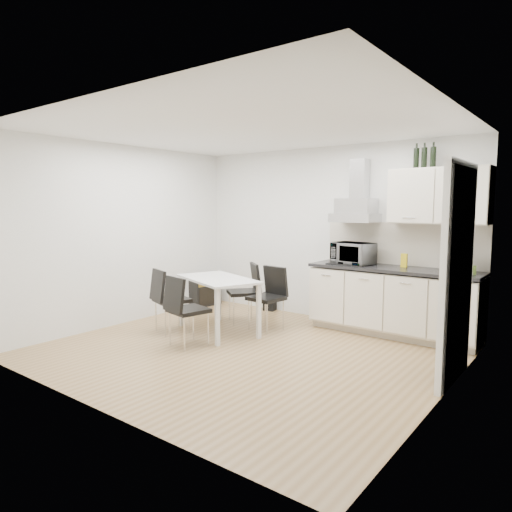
{
  "coord_description": "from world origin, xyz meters",
  "views": [
    {
      "loc": [
        3.31,
        -4.14,
        1.74
      ],
      "look_at": [
        -0.14,
        0.39,
        1.1
      ],
      "focal_mm": 32.0,
      "sensor_mm": 36.0,
      "label": 1
    }
  ],
  "objects_px": {
    "guitar_amp": "(205,292)",
    "floor_speaker": "(270,301)",
    "chair_far_right": "(266,299)",
    "kitchenette": "(397,274)",
    "chair_near_left": "(172,301)",
    "chair_near_right": "(189,311)",
    "dining_table": "(218,285)",
    "chair_far_left": "(243,293)"
  },
  "relations": [
    {
      "from": "chair_far_right",
      "to": "kitchenette",
      "type": "bearing_deg",
      "value": -145.24
    },
    {
      "from": "chair_far_left",
      "to": "chair_near_right",
      "type": "bearing_deg",
      "value": 137.61
    },
    {
      "from": "guitar_amp",
      "to": "chair_near_left",
      "type": "bearing_deg",
      "value": -56.54
    },
    {
      "from": "chair_far_right",
      "to": "chair_near_right",
      "type": "distance_m",
      "value": 1.21
    },
    {
      "from": "guitar_amp",
      "to": "chair_near_right",
      "type": "bearing_deg",
      "value": -46.32
    },
    {
      "from": "guitar_amp",
      "to": "chair_far_left",
      "type": "bearing_deg",
      "value": -16.91
    },
    {
      "from": "kitchenette",
      "to": "dining_table",
      "type": "distance_m",
      "value": 2.4
    },
    {
      "from": "chair_far_left",
      "to": "guitar_amp",
      "type": "distance_m",
      "value": 1.36
    },
    {
      "from": "kitchenette",
      "to": "chair_far_right",
      "type": "distance_m",
      "value": 1.79
    },
    {
      "from": "dining_table",
      "to": "chair_near_right",
      "type": "bearing_deg",
      "value": -57.89
    },
    {
      "from": "kitchenette",
      "to": "chair_near_left",
      "type": "bearing_deg",
      "value": -145.5
    },
    {
      "from": "chair_near_left",
      "to": "dining_table",
      "type": "bearing_deg",
      "value": 58.93
    },
    {
      "from": "kitchenette",
      "to": "chair_near_left",
      "type": "xyz_separation_m",
      "value": [
        -2.49,
        -1.71,
        -0.39
      ]
    },
    {
      "from": "chair_far_right",
      "to": "chair_near_left",
      "type": "distance_m",
      "value": 1.29
    },
    {
      "from": "chair_far_left",
      "to": "guitar_amp",
      "type": "height_order",
      "value": "chair_far_left"
    },
    {
      "from": "kitchenette",
      "to": "floor_speaker",
      "type": "bearing_deg",
      "value": 175.68
    },
    {
      "from": "kitchenette",
      "to": "guitar_amp",
      "type": "relative_size",
      "value": 4.4
    },
    {
      "from": "chair_near_right",
      "to": "guitar_amp",
      "type": "bearing_deg",
      "value": 141.32
    },
    {
      "from": "chair_far_left",
      "to": "floor_speaker",
      "type": "distance_m",
      "value": 0.93
    },
    {
      "from": "chair_near_left",
      "to": "chair_near_right",
      "type": "distance_m",
      "value": 0.69
    },
    {
      "from": "floor_speaker",
      "to": "chair_far_right",
      "type": "bearing_deg",
      "value": -68.04
    },
    {
      "from": "chair_far_right",
      "to": "chair_near_left",
      "type": "height_order",
      "value": "same"
    },
    {
      "from": "chair_near_left",
      "to": "chair_near_right",
      "type": "height_order",
      "value": "same"
    },
    {
      "from": "kitchenette",
      "to": "chair_far_right",
      "type": "bearing_deg",
      "value": -151.37
    },
    {
      "from": "chair_near_left",
      "to": "floor_speaker",
      "type": "height_order",
      "value": "chair_near_left"
    },
    {
      "from": "chair_far_left",
      "to": "chair_far_right",
      "type": "bearing_deg",
      "value": -154.82
    },
    {
      "from": "kitchenette",
      "to": "dining_table",
      "type": "height_order",
      "value": "kitchenette"
    },
    {
      "from": "chair_far_right",
      "to": "chair_near_right",
      "type": "bearing_deg",
      "value": 80.22
    },
    {
      "from": "kitchenette",
      "to": "chair_near_left",
      "type": "height_order",
      "value": "kitchenette"
    },
    {
      "from": "dining_table",
      "to": "chair_far_left",
      "type": "xyz_separation_m",
      "value": [
        -0.06,
        0.6,
        -0.21
      ]
    },
    {
      "from": "dining_table",
      "to": "kitchenette",
      "type": "bearing_deg",
      "value": 54.14
    },
    {
      "from": "kitchenette",
      "to": "chair_near_left",
      "type": "distance_m",
      "value": 3.04
    },
    {
      "from": "kitchenette",
      "to": "chair_far_right",
      "type": "height_order",
      "value": "kitchenette"
    },
    {
      "from": "chair_far_right",
      "to": "guitar_amp",
      "type": "height_order",
      "value": "chair_far_right"
    },
    {
      "from": "guitar_amp",
      "to": "floor_speaker",
      "type": "xyz_separation_m",
      "value": [
        1.11,
        0.37,
        -0.08
      ]
    },
    {
      "from": "kitchenette",
      "to": "guitar_amp",
      "type": "bearing_deg",
      "value": -176.46
    },
    {
      "from": "dining_table",
      "to": "guitar_amp",
      "type": "bearing_deg",
      "value": 160.45
    },
    {
      "from": "chair_far_left",
      "to": "guitar_amp",
      "type": "bearing_deg",
      "value": 17.15
    },
    {
      "from": "dining_table",
      "to": "chair_near_right",
      "type": "distance_m",
      "value": 0.74
    },
    {
      "from": "chair_near_right",
      "to": "floor_speaker",
      "type": "xyz_separation_m",
      "value": [
        -0.32,
        2.17,
        -0.29
      ]
    },
    {
      "from": "floor_speaker",
      "to": "dining_table",
      "type": "bearing_deg",
      "value": -94.01
    },
    {
      "from": "dining_table",
      "to": "chair_far_right",
      "type": "bearing_deg",
      "value": 66.21
    }
  ]
}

